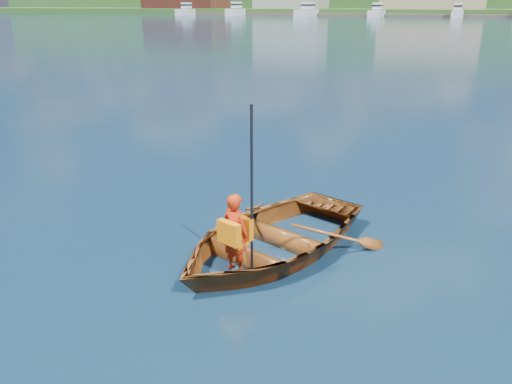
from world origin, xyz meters
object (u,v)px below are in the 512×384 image
(rowboat, at_px, (270,237))
(child_paddler, at_px, (236,232))
(marina_yachts, at_px, (423,12))
(dock, at_px, (426,16))

(rowboat, bearing_deg, child_paddler, -100.28)
(child_paddler, bearing_deg, rowboat, 79.72)
(child_paddler, height_order, marina_yachts, marina_yachts)
(child_paddler, distance_m, dock, 149.37)
(rowboat, xyz_separation_m, marina_yachts, (-6.72, 143.68, 1.17))
(marina_yachts, bearing_deg, child_paddler, -87.40)
(rowboat, distance_m, dock, 148.48)
(dock, distance_m, marina_yachts, 4.83)
(rowboat, xyz_separation_m, dock, (-6.08, 148.36, 0.18))
(rowboat, height_order, child_paddler, child_paddler)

